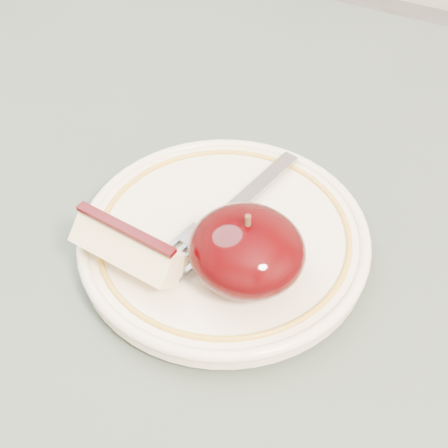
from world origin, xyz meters
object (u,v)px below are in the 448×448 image
at_px(table, 169,343).
at_px(apple_half, 247,250).
at_px(fork, 227,215).
at_px(plate, 224,237).

relative_size(table, apple_half, 11.32).
distance_m(apple_half, fork, 0.06).
height_order(table, apple_half, apple_half).
relative_size(table, fork, 5.60).
bearing_deg(fork, apple_half, -127.59).
bearing_deg(apple_half, table, -163.15).
xyz_separation_m(plate, fork, (-0.00, 0.01, 0.01)).
height_order(plate, fork, fork).
bearing_deg(table, plate, 57.17).
bearing_deg(fork, table, 168.98).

